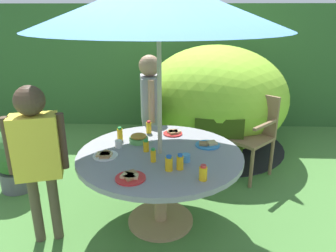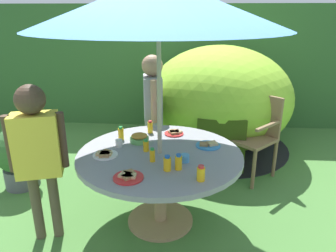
{
  "view_description": "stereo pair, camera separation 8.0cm",
  "coord_description": "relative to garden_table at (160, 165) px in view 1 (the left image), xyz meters",
  "views": [
    {
      "loc": [
        0.16,
        -2.46,
        1.81
      ],
      "look_at": [
        0.07,
        0.06,
        0.91
      ],
      "focal_mm": 34.07,
      "sensor_mm": 36.0,
      "label": 1
    },
    {
      "loc": [
        0.24,
        -2.45,
        1.81
      ],
      "look_at": [
        0.07,
        0.06,
        0.91
      ],
      "focal_mm": 34.07,
      "sensor_mm": 36.0,
      "label": 2
    }
  ],
  "objects": [
    {
      "name": "ground_plane",
      "position": [
        0.0,
        0.0,
        -0.58
      ],
      "size": [
        10.0,
        10.0,
        0.02
      ],
      "primitive_type": "cube",
      "color": "#477A38"
    },
    {
      "name": "hedge_backdrop",
      "position": [
        0.0,
        3.01,
        0.4
      ],
      "size": [
        9.0,
        0.7,
        1.94
      ],
      "primitive_type": "cube",
      "color": "#33602D",
      "rests_on": "ground_plane"
    },
    {
      "name": "garden_table",
      "position": [
        0.0,
        0.0,
        0.0
      ],
      "size": [
        1.4,
        1.4,
        0.69
      ],
      "color": "tan",
      "rests_on": "ground_plane"
    },
    {
      "name": "patio_umbrella",
      "position": [
        0.0,
        0.0,
        1.29
      ],
      "size": [
        1.93,
        1.93,
        2.05
      ],
      "color": "#B7AD8C",
      "rests_on": "ground_plane"
    },
    {
      "name": "wooden_chair",
      "position": [
        0.99,
        1.01,
        -0.03
      ],
      "size": [
        0.68,
        0.68,
        0.94
      ],
      "rotation": [
        0.0,
        0.0,
        -0.77
      ],
      "color": "brown",
      "rests_on": "ground_plane"
    },
    {
      "name": "dome_tent",
      "position": [
        0.65,
        1.81,
        0.13
      ],
      "size": [
        2.07,
        2.07,
        1.41
      ],
      "rotation": [
        0.0,
        0.0,
        -0.04
      ],
      "color": "#8CC633",
      "rests_on": "ground_plane"
    },
    {
      "name": "potted_plant",
      "position": [
        -1.57,
        0.54,
        -0.2
      ],
      "size": [
        0.49,
        0.49,
        0.68
      ],
      "color": "#595960",
      "rests_on": "ground_plane"
    },
    {
      "name": "child_in_grey_shirt",
      "position": [
        -0.17,
        1.02,
        0.31
      ],
      "size": [
        0.25,
        0.46,
        1.38
      ],
      "rotation": [
        0.0,
        0.0,
        -1.4
      ],
      "color": "brown",
      "rests_on": "ground_plane"
    },
    {
      "name": "child_in_yellow_shirt",
      "position": [
        -0.93,
        -0.26,
        0.27
      ],
      "size": [
        0.43,
        0.28,
        1.32
      ],
      "rotation": [
        0.0,
        0.0,
        0.28
      ],
      "color": "brown",
      "rests_on": "ground_plane"
    },
    {
      "name": "snack_bowl",
      "position": [
        -0.21,
        0.23,
        0.16
      ],
      "size": [
        0.17,
        0.17,
        0.08
      ],
      "color": "#66B259",
      "rests_on": "garden_table"
    },
    {
      "name": "plate_far_right",
      "position": [
        -0.45,
        -0.09,
        0.13
      ],
      "size": [
        0.21,
        0.21,
        0.03
      ],
      "color": "white",
      "rests_on": "garden_table"
    },
    {
      "name": "plate_mid_right",
      "position": [
        0.42,
        0.17,
        0.13
      ],
      "size": [
        0.22,
        0.22,
        0.03
      ],
      "color": "#338CD8",
      "rests_on": "garden_table"
    },
    {
      "name": "plate_back_edge",
      "position": [
        -0.19,
        -0.45,
        0.13
      ],
      "size": [
        0.22,
        0.22,
        0.03
      ],
      "color": "red",
      "rests_on": "garden_table"
    },
    {
      "name": "plate_near_right",
      "position": [
        0.1,
        0.45,
        0.13
      ],
      "size": [
        0.19,
        0.19,
        0.03
      ],
      "color": "red",
      "rests_on": "garden_table"
    },
    {
      "name": "juice_bottle_near_left",
      "position": [
        -0.04,
        -0.17,
        0.17
      ],
      "size": [
        0.04,
        0.04,
        0.12
      ],
      "color": "yellow",
      "rests_on": "garden_table"
    },
    {
      "name": "juice_bottle_far_left",
      "position": [
        0.09,
        -0.31,
        0.17
      ],
      "size": [
        0.06,
        0.06,
        0.12
      ],
      "color": "yellow",
      "rests_on": "garden_table"
    },
    {
      "name": "juice_bottle_center_front",
      "position": [
        -0.39,
        0.27,
        0.18
      ],
      "size": [
        0.05,
        0.05,
        0.13
      ],
      "color": "yellow",
      "rests_on": "garden_table"
    },
    {
      "name": "juice_bottle_center_back",
      "position": [
        0.33,
        -0.45,
        0.17
      ],
      "size": [
        0.06,
        0.06,
        0.12
      ],
      "color": "yellow",
      "rests_on": "garden_table"
    },
    {
      "name": "juice_bottle_mid_left",
      "position": [
        0.17,
        -0.29,
        0.18
      ],
      "size": [
        0.05,
        0.05,
        0.13
      ],
      "color": "yellow",
      "rests_on": "garden_table"
    },
    {
      "name": "juice_bottle_front_edge",
      "position": [
        -0.12,
        0.03,
        0.17
      ],
      "size": [
        0.05,
        0.05,
        0.11
      ],
      "color": "yellow",
      "rests_on": "garden_table"
    },
    {
      "name": "juice_bottle_spot_a",
      "position": [
        -0.14,
        0.47,
        0.18
      ],
      "size": [
        0.05,
        0.05,
        0.13
      ],
      "color": "yellow",
      "rests_on": "garden_table"
    },
    {
      "name": "cup_near",
      "position": [
        0.21,
        -0.15,
        0.15
      ],
      "size": [
        0.07,
        0.07,
        0.06
      ],
      "primitive_type": "cylinder",
      "color": "#4C99D8",
      "rests_on": "garden_table"
    },
    {
      "name": "cup_far",
      "position": [
        -0.37,
        0.11,
        0.15
      ],
      "size": [
        0.06,
        0.06,
        0.07
      ],
      "primitive_type": "cylinder",
      "color": "white",
      "rests_on": "garden_table"
    }
  ]
}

